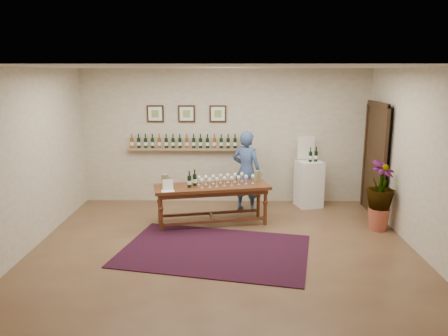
{
  "coord_description": "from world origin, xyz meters",
  "views": [
    {
      "loc": [
        0.11,
        -6.57,
        2.73
      ],
      "look_at": [
        0.0,
        0.8,
        1.1
      ],
      "focal_mm": 35.0,
      "sensor_mm": 36.0,
      "label": 1
    }
  ],
  "objects_px": {
    "tasting_table": "(212,191)",
    "potted_plant": "(380,196)",
    "person": "(246,171)",
    "display_pedestal": "(309,184)"
  },
  "relations": [
    {
      "from": "potted_plant",
      "to": "tasting_table",
      "type": "bearing_deg",
      "value": 175.05
    },
    {
      "from": "potted_plant",
      "to": "person",
      "type": "height_order",
      "value": "person"
    },
    {
      "from": "display_pedestal",
      "to": "person",
      "type": "distance_m",
      "value": 1.37
    },
    {
      "from": "display_pedestal",
      "to": "potted_plant",
      "type": "relative_size",
      "value": 0.89
    },
    {
      "from": "display_pedestal",
      "to": "potted_plant",
      "type": "xyz_separation_m",
      "value": [
        0.99,
        -1.38,
        0.15
      ]
    },
    {
      "from": "tasting_table",
      "to": "potted_plant",
      "type": "bearing_deg",
      "value": -16.95
    },
    {
      "from": "display_pedestal",
      "to": "person",
      "type": "relative_size",
      "value": 0.59
    },
    {
      "from": "tasting_table",
      "to": "person",
      "type": "height_order",
      "value": "person"
    },
    {
      "from": "tasting_table",
      "to": "person",
      "type": "relative_size",
      "value": 1.33
    },
    {
      "from": "tasting_table",
      "to": "potted_plant",
      "type": "height_order",
      "value": "potted_plant"
    }
  ]
}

